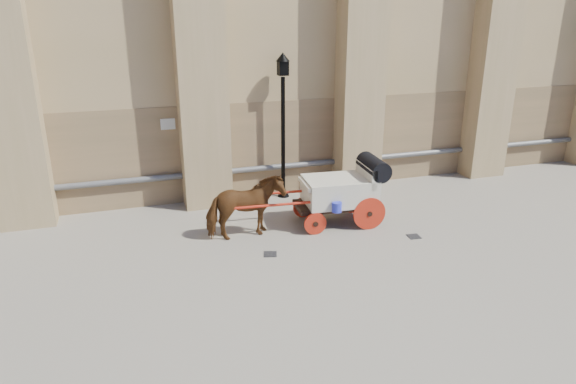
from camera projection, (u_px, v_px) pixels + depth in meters
name	position (u px, v px, depth m)	size (l,w,h in m)	color
ground	(272.00, 248.00, 12.95)	(90.00, 90.00, 0.00)	slate
horse	(245.00, 208.00, 13.25)	(0.91, 1.99, 1.68)	brown
carriage	(344.00, 189.00, 14.18)	(4.32, 1.57, 1.86)	black
street_lamp	(283.00, 123.00, 15.75)	(0.42, 0.42, 4.49)	black
drain_grate_near	(270.00, 254.00, 12.58)	(0.32, 0.32, 0.01)	black
drain_grate_far	(414.00, 236.00, 13.57)	(0.32, 0.32, 0.01)	black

